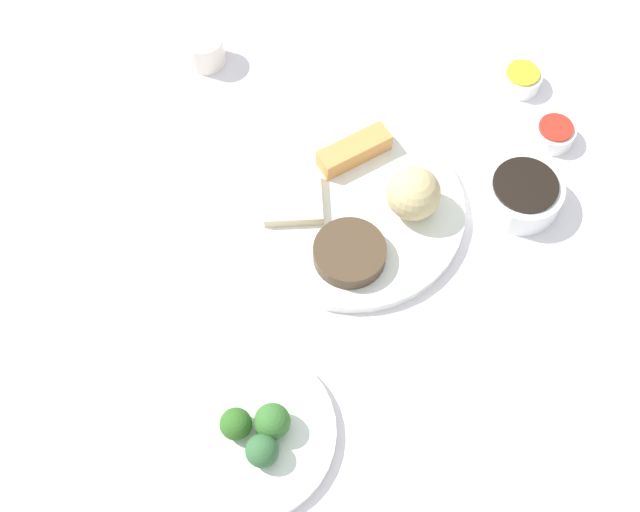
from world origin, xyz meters
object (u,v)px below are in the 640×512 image
main_plate (351,208)px  sauce_ramekin_hot_mustard (521,80)px  broccoli_plate (248,432)px  soy_sauce_bowl (522,194)px  sauce_ramekin_sweet_and_sour (555,137)px  teacup (205,50)px

main_plate → sauce_ramekin_hot_mustard: bearing=-159.2°
sauce_ramekin_hot_mustard → broccoli_plate: bearing=34.1°
main_plate → sauce_ramekin_hot_mustard: 0.32m
soy_sauce_bowl → sauce_ramekin_sweet_and_sour: (-0.09, -0.07, -0.01)m
teacup → broccoli_plate: bearing=78.5°
main_plate → broccoli_plate: bearing=47.4°
soy_sauce_bowl → sauce_ramekin_hot_mustard: bearing=-116.7°
soy_sauce_bowl → sauce_ramekin_sweet_and_sour: 0.11m
main_plate → sauce_ramekin_sweet_and_sour: sauce_ramekin_sweet_and_sour is taller
teacup → main_plate: bearing=108.8°
broccoli_plate → sauce_ramekin_sweet_and_sour: (-0.52, -0.24, 0.01)m
soy_sauce_bowl → sauce_ramekin_sweet_and_sour: size_ratio=1.81×
broccoli_plate → teacup: teacup is taller
sauce_ramekin_sweet_and_sour → sauce_ramekin_hot_mustard: bearing=-90.6°
main_plate → broccoli_plate: main_plate is taller
main_plate → sauce_ramekin_hot_mustard: size_ratio=5.18×
teacup → soy_sauce_bowl: bearing=130.4°
sauce_ramekin_hot_mustard → sauce_ramekin_sweet_and_sour: 0.11m
main_plate → sauce_ramekin_hot_mustard: sauce_ramekin_hot_mustard is taller
main_plate → teacup: (0.11, -0.31, 0.02)m
soy_sauce_bowl → teacup: teacup is taller
main_plate → soy_sauce_bowl: (-0.21, 0.06, 0.01)m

